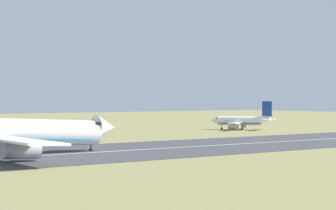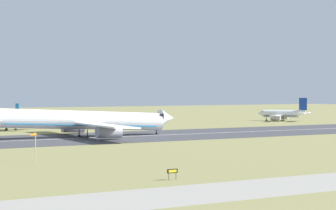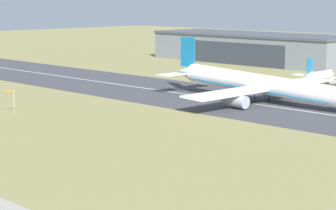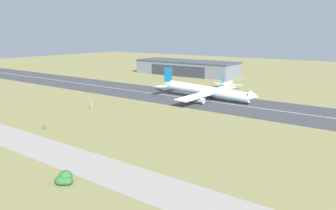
# 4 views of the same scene
# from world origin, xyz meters

# --- Properties ---
(ground_plane) EXTENTS (733.38, 733.38, 0.00)m
(ground_plane) POSITION_xyz_m (0.00, 61.90, 0.00)
(ground_plane) COLOR olive
(runway_strip) EXTENTS (493.38, 40.45, 0.06)m
(runway_strip) POSITION_xyz_m (0.00, 123.79, 0.03)
(runway_strip) COLOR #3D3D42
(runway_strip) RESTS_ON ground_plane
(runway_centreline) EXTENTS (444.04, 0.70, 0.01)m
(runway_centreline) POSITION_xyz_m (0.00, 123.79, 0.07)
(runway_centreline) COLOR silver
(runway_centreline) RESTS_ON runway_strip
(hangar_building) EXTENTS (90.13, 30.17, 12.08)m
(hangar_building) POSITION_xyz_m (-58.36, 211.87, 6.05)
(hangar_building) COLOR slate
(hangar_building) RESTS_ON ground_plane
(airplane_landing) EXTENTS (59.57, 54.56, 15.81)m
(airplane_landing) POSITION_xyz_m (9.75, 127.60, 4.58)
(airplane_landing) COLOR white
(airplane_landing) RESTS_ON ground_plane
(airplane_parked_centre) EXTENTS (19.12, 16.64, 8.75)m
(airplane_parked_centre) POSITION_xyz_m (2.35, 168.13, 2.94)
(airplane_parked_centre) COLOR white
(airplane_parked_centre) RESTS_ON ground_plane
(windsock_pole) EXTENTS (2.06, 2.15, 5.34)m
(windsock_pole) POSITION_xyz_m (-21.64, 72.44, 4.78)
(windsock_pole) COLOR #B7B7BC
(windsock_pole) RESTS_ON ground_plane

